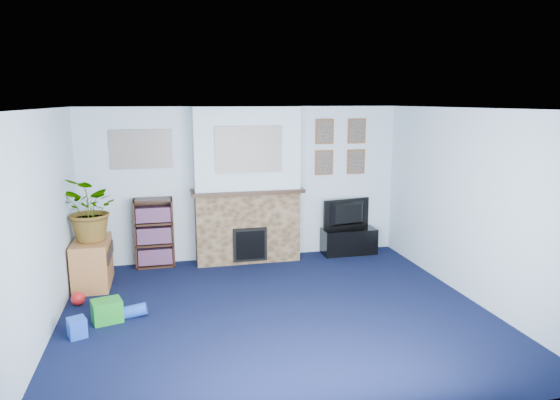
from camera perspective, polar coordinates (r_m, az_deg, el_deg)
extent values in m
cube|color=black|center=(6.10, -0.38, -12.76)|extent=(5.00, 4.50, 0.01)
cube|color=white|center=(5.57, -0.42, 10.40)|extent=(5.00, 4.50, 0.01)
cube|color=silver|center=(7.89, -4.04, 1.87)|extent=(5.00, 0.04, 2.40)
cube|color=silver|center=(3.65, 7.60, -9.47)|extent=(5.00, 0.04, 2.40)
cube|color=silver|center=(5.72, -25.63, -2.84)|extent=(0.04, 4.50, 2.40)
cube|color=silver|center=(6.72, 20.87, -0.50)|extent=(0.04, 4.50, 2.40)
cube|color=brown|center=(7.83, -3.74, -3.06)|extent=(1.60, 0.40, 1.10)
cube|color=brown|center=(7.62, -3.85, 5.72)|extent=(1.60, 0.40, 1.30)
cube|color=brown|center=(7.68, -3.75, 1.05)|extent=(1.72, 0.50, 0.05)
cube|color=brown|center=(7.69, -3.45, -5.10)|extent=(0.52, 0.08, 0.52)
cube|color=brown|center=(7.65, -3.40, -5.18)|extent=(0.44, 0.02, 0.44)
cube|color=gray|center=(7.41, -3.58, 5.79)|extent=(1.00, 0.03, 0.68)
cube|color=gray|center=(7.71, -15.59, 5.62)|extent=(0.90, 0.03, 0.58)
cube|color=brown|center=(8.09, 5.12, 7.80)|extent=(0.30, 0.03, 0.40)
cube|color=brown|center=(8.28, 8.77, 7.79)|extent=(0.30, 0.03, 0.40)
cube|color=brown|center=(8.13, 5.06, 4.28)|extent=(0.30, 0.03, 0.40)
cube|color=brown|center=(8.32, 8.67, 4.35)|extent=(0.30, 0.03, 0.40)
cube|color=black|center=(8.33, 7.86, -4.58)|extent=(0.89, 0.37, 0.42)
imported|color=black|center=(8.24, 7.90, -1.62)|extent=(0.84, 0.26, 0.48)
cube|color=black|center=(7.91, -14.16, -3.42)|extent=(0.58, 0.02, 1.05)
cube|color=black|center=(7.80, -16.19, -3.74)|extent=(0.03, 0.28, 1.05)
cube|color=black|center=(7.78, -12.15, -3.56)|extent=(0.03, 0.28, 1.05)
cube|color=black|center=(7.93, -13.99, -7.22)|extent=(0.56, 0.28, 0.03)
cube|color=black|center=(7.83, -14.11, -4.89)|extent=(0.56, 0.28, 0.03)
cube|color=black|center=(7.75, -14.23, -2.55)|extent=(0.56, 0.28, 0.03)
cube|color=black|center=(7.67, -14.35, 0.03)|extent=(0.56, 0.28, 0.03)
cube|color=black|center=(7.87, -14.05, -6.17)|extent=(0.50, 0.22, 0.24)
cube|color=black|center=(7.78, -14.16, -3.85)|extent=(0.50, 0.22, 0.24)
cube|color=black|center=(7.71, -14.28, -1.55)|extent=(0.50, 0.22, 0.22)
cube|color=#AA6936|center=(7.29, -20.66, -6.50)|extent=(0.46, 0.82, 0.64)
imported|color=#26661E|center=(7.06, -20.71, -0.98)|extent=(1.03, 1.04, 0.87)
cube|color=gold|center=(7.64, -3.73, 1.72)|extent=(0.10, 0.06, 0.14)
cylinder|color=#B2BFC6|center=(7.68, -1.96, 1.87)|extent=(0.05, 0.05, 0.15)
sphere|color=gray|center=(7.57, -8.29, 1.50)|extent=(0.14, 0.14, 0.14)
cylinder|color=blue|center=(7.80, 1.85, 1.87)|extent=(0.06, 0.06, 0.12)
cube|color=#198C26|center=(6.16, -19.17, -11.77)|extent=(0.38, 0.33, 0.26)
sphere|color=red|center=(6.76, -22.09, -10.36)|extent=(0.17, 0.17, 0.17)
cube|color=blue|center=(5.90, -22.18, -13.33)|extent=(0.23, 0.23, 0.21)
cylinder|color=blue|center=(6.21, -16.46, -12.10)|extent=(0.33, 0.15, 0.19)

